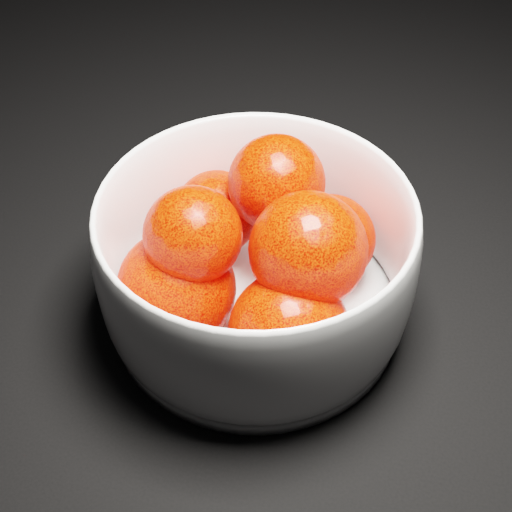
# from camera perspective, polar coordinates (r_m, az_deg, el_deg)

# --- Properties ---
(bowl) EXTENTS (0.22, 0.22, 0.11)m
(bowl) POSITION_cam_1_polar(r_m,az_deg,el_deg) (0.50, 0.00, -0.44)
(bowl) COLOR white
(bowl) RESTS_ON ground
(orange_pile) EXTENTS (0.17, 0.18, 0.12)m
(orange_pile) POSITION_cam_1_polar(r_m,az_deg,el_deg) (0.49, -0.13, -0.04)
(orange_pile) COLOR #FD1B04
(orange_pile) RESTS_ON bowl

